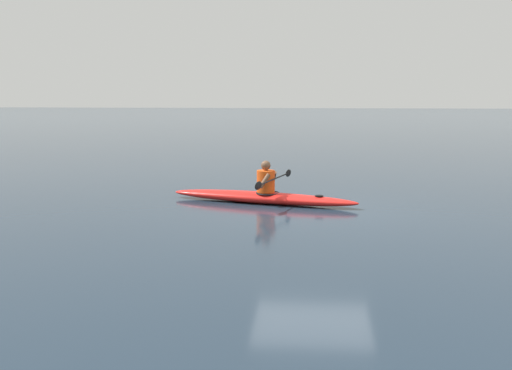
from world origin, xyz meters
TOP-DOWN VIEW (x-y plane):
  - ground_plane at (0.00, 0.00)m, footprint 160.00×160.00m
  - kayak at (1.14, -0.73)m, footprint 4.34×1.68m
  - kayaker at (1.04, -0.70)m, footprint 0.73×2.35m

SIDE VIEW (x-z plane):
  - ground_plane at x=0.00m, z-range 0.00..0.00m
  - kayak at x=1.14m, z-range 0.00..0.25m
  - kayaker at x=1.04m, z-range 0.18..0.89m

